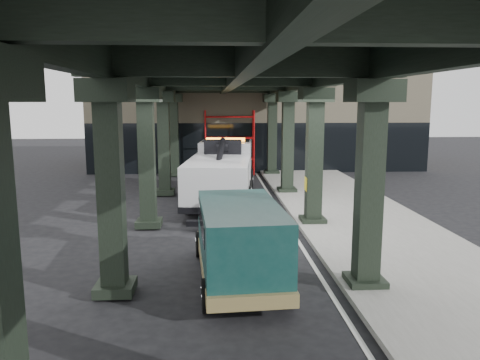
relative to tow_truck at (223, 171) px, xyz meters
name	(u,v)px	position (x,y,z in m)	size (l,w,h in m)	color
ground	(246,242)	(0.63, -6.43, -1.42)	(90.00, 90.00, 0.00)	black
sidewalk	(363,222)	(5.13, -4.43, -1.35)	(5.00, 40.00, 0.15)	gray
lane_stripe	(288,225)	(2.33, -4.43, -1.42)	(0.12, 38.00, 0.01)	silver
viaduct	(231,74)	(0.23, -4.43, 4.04)	(7.40, 32.00, 6.40)	black
building	(254,109)	(2.63, 13.57, 2.58)	(22.00, 10.00, 8.00)	#C6B793
scaffolding	(229,141)	(0.63, 8.22, 0.69)	(3.08, 0.88, 4.00)	red
tow_truck	(223,171)	(0.00, 0.00, 0.00)	(3.37, 9.09, 2.92)	black
towed_van	(239,240)	(0.19, -9.80, -0.31)	(2.33, 5.20, 2.06)	#103936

